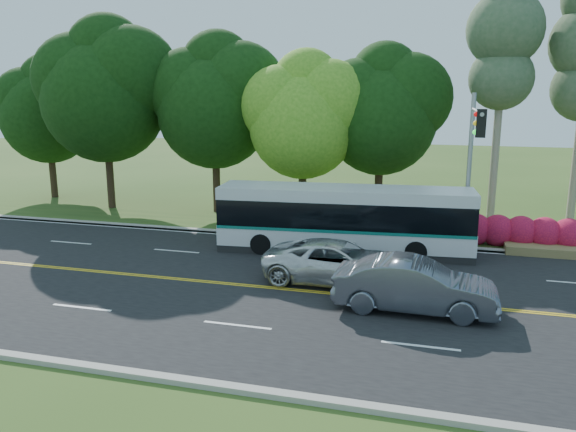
% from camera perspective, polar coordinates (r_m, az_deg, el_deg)
% --- Properties ---
extents(ground, '(120.00, 120.00, 0.00)m').
position_cam_1_polar(ground, '(20.61, -0.45, -7.46)').
color(ground, '#314E1A').
rests_on(ground, ground).
extents(road, '(60.00, 14.00, 0.02)m').
position_cam_1_polar(road, '(20.60, -0.45, -7.44)').
color(road, black).
rests_on(road, ground).
extents(curb_north, '(60.00, 0.30, 0.15)m').
position_cam_1_polar(curb_north, '(27.22, 3.62, -2.32)').
color(curb_north, '#A09C91').
rests_on(curb_north, ground).
extents(curb_south, '(60.00, 0.30, 0.15)m').
position_cam_1_polar(curb_south, '(14.43, -8.46, -16.53)').
color(curb_south, '#A09C91').
rests_on(curb_south, ground).
extents(grass_verge, '(60.00, 4.00, 0.10)m').
position_cam_1_polar(grass_verge, '(28.99, 4.36, -1.46)').
color(grass_verge, '#314E1A').
rests_on(grass_verge, ground).
extents(lane_markings, '(57.60, 13.82, 0.00)m').
position_cam_1_polar(lane_markings, '(20.62, -0.70, -7.38)').
color(lane_markings, gold).
rests_on(lane_markings, road).
extents(tree_row, '(44.70, 9.10, 13.84)m').
position_cam_1_polar(tree_row, '(32.48, -3.51, 11.97)').
color(tree_row, black).
rests_on(tree_row, ground).
extents(bougainvillea_hedge, '(9.50, 2.25, 1.50)m').
position_cam_1_polar(bougainvillea_hedge, '(27.60, 18.84, -1.40)').
color(bougainvillea_hedge, maroon).
rests_on(bougainvillea_hedge, ground).
extents(traffic_signal, '(0.42, 6.10, 7.00)m').
position_cam_1_polar(traffic_signal, '(24.19, 18.24, 6.28)').
color(traffic_signal, '#94969C').
rests_on(traffic_signal, ground).
extents(transit_bus, '(11.27, 3.32, 2.91)m').
position_cam_1_polar(transit_bus, '(25.03, 5.69, -0.42)').
color(transit_bus, silver).
rests_on(transit_bus, road).
extents(sedan, '(5.26, 1.91, 1.72)m').
position_cam_1_polar(sedan, '(18.81, 12.77, -6.92)').
color(sedan, slate).
rests_on(sedan, road).
extents(suv, '(5.67, 2.75, 1.55)m').
position_cam_1_polar(suv, '(21.14, 5.14, -4.71)').
color(suv, silver).
rests_on(suv, road).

